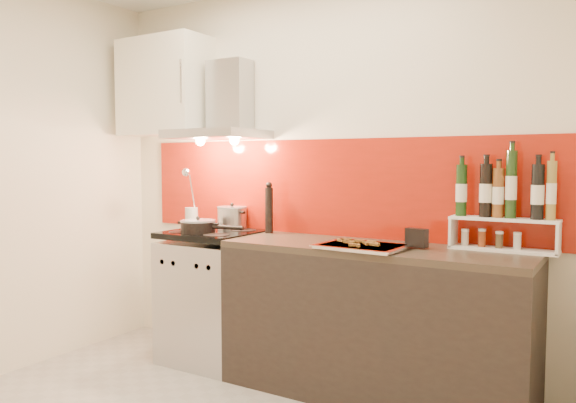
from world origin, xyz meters
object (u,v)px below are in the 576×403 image
Objects in this scene: counter at (373,321)px; saute_pan at (199,226)px; pepper_mill at (269,208)px; range_stove at (213,297)px; stock_pot at (232,217)px; baking_tray at (362,246)px.

saute_pan is (-1.23, -0.12, 0.50)m from counter.
pepper_mill is (-0.85, 0.17, 0.62)m from counter.
saute_pan reaches higher than range_stove.
stock_pot is (-1.18, 0.19, 0.54)m from counter.
stock_pot is (0.02, 0.19, 0.55)m from range_stove.
range_stove is at bearing -152.96° from pepper_mill.
range_stove is 1.28m from baking_tray.
stock_pot is at bearing 170.88° from counter.
saute_pan is 0.92× the size of baking_tray.
saute_pan is at bearing -174.47° from counter.
stock_pot is 0.61× the size of pepper_mill.
range_stove is at bearing 76.74° from saute_pan.
pepper_mill reaches higher than counter.
pepper_mill is (0.33, -0.02, 0.08)m from stock_pot.
baking_tray is at bearing -20.48° from pepper_mill.
pepper_mill is at bearing 159.52° from baking_tray.
range_stove is at bearing -96.23° from stock_pot.
baking_tray is at bearing -96.39° from counter.
stock_pot reaches higher than counter.
counter is (1.20, 0.00, 0.01)m from range_stove.
counter is 5.10× the size of pepper_mill.
saute_pan is at bearing -103.26° from range_stove.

